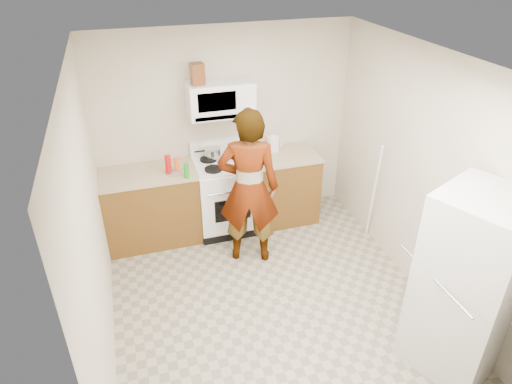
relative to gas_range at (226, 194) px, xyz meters
name	(u,v)px	position (x,y,z in m)	size (l,w,h in m)	color
floor	(270,299)	(0.10, -1.48, -0.49)	(3.60, 3.60, 0.00)	gray
back_wall	(226,128)	(0.10, 0.31, 0.76)	(3.20, 0.02, 2.50)	beige
right_wall	(421,175)	(1.69, -1.48, 0.76)	(0.02, 3.60, 2.50)	beige
cabinet_left	(152,208)	(-0.94, 0.01, -0.04)	(1.12, 0.62, 0.90)	brown
counter_left	(147,174)	(-0.94, 0.01, 0.43)	(1.14, 0.64, 0.04)	tan
cabinet_right	(284,188)	(0.78, 0.01, -0.04)	(0.80, 0.62, 0.90)	brown
counter_right	(285,155)	(0.78, 0.01, 0.43)	(0.82, 0.64, 0.04)	tan
gas_range	(226,194)	(0.00, 0.00, 0.00)	(0.76, 0.65, 1.13)	white
microwave	(220,99)	(0.00, 0.13, 1.21)	(0.76, 0.38, 0.40)	white
person	(249,188)	(0.10, -0.69, 0.44)	(0.68, 0.44, 1.86)	tan
fridge	(468,286)	(1.41, -2.66, 0.36)	(0.70, 0.70, 1.70)	silver
kettle	(273,144)	(0.68, 0.16, 0.54)	(0.16, 0.16, 0.19)	white
jug	(197,74)	(-0.26, 0.08, 1.53)	(0.14, 0.14, 0.24)	#5F2E16
saucepan	(212,153)	(-0.12, 0.17, 0.52)	(0.20, 0.20, 0.11)	#ABABB0
tray	(245,164)	(0.21, -0.15, 0.47)	(0.25, 0.16, 0.05)	silver
bottle_spray	(168,165)	(-0.69, -0.09, 0.56)	(0.07, 0.07, 0.23)	#B70D0E
bottle_hot_sauce	(177,164)	(-0.59, -0.06, 0.54)	(0.06, 0.06, 0.17)	orange
bottle_green_cap	(186,171)	(-0.51, -0.26, 0.54)	(0.06, 0.06, 0.18)	#1E8919
pot_lid	(175,172)	(-0.63, -0.08, 0.46)	(0.24, 0.24, 0.01)	white
broom	(374,193)	(1.61, -0.82, 0.20)	(0.03, 0.03, 1.37)	white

